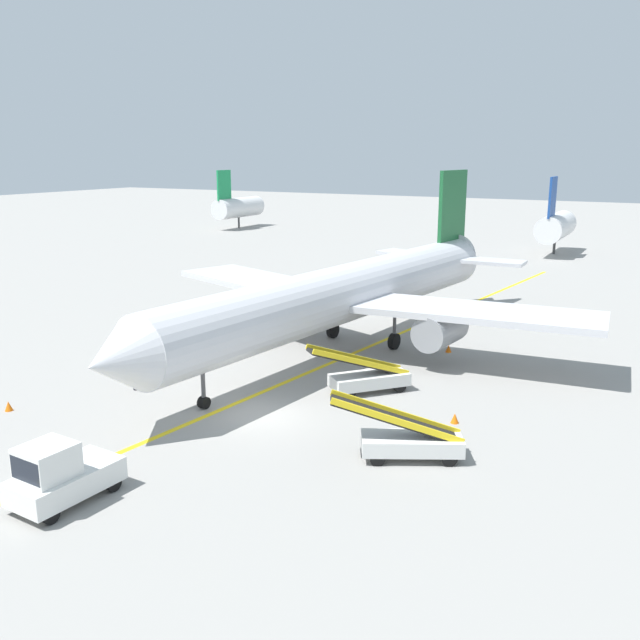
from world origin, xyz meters
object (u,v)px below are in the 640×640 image
airliner (350,292)px  safety_cone_nose_left (9,406)px  belt_loader_forward_hold (367,376)px  safety_cone_wingtip_left (455,418)px  baggage_tug_by_cargo_door (227,335)px  safety_cone_nose_right (449,348)px  belt_loader_aft_hold (409,439)px  pushback_tug (60,475)px  ground_crew_marshaller (135,372)px  baggage_tug_near_wing (142,341)px

airliner → safety_cone_nose_left: bearing=-119.0°
belt_loader_forward_hold → safety_cone_wingtip_left: (4.98, -1.82, -0.56)m
belt_loader_forward_hold → safety_cone_nose_left: 16.52m
baggage_tug_by_cargo_door → safety_cone_wingtip_left: size_ratio=6.18×
airliner → safety_cone_nose_right: size_ratio=80.27×
belt_loader_aft_hold → safety_cone_wingtip_left: size_ratio=11.40×
safety_cone_nose_right → pushback_tug: bearing=-103.9°
airliner → belt_loader_aft_hold: bearing=-55.4°
belt_loader_aft_hold → airliner: bearing=124.6°
belt_loader_aft_hold → ground_crew_marshaller: (-14.59, 0.90, 0.13)m
pushback_tug → safety_cone_nose_left: (-8.78, 4.74, -0.77)m
pushback_tug → baggage_tug_by_cargo_door: bearing=108.5°
safety_cone_wingtip_left → baggage_tug_by_cargo_door: bearing=163.9°
ground_crew_marshaller → belt_loader_aft_hold: bearing=-3.5°
baggage_tug_by_cargo_door → safety_cone_nose_left: 12.92m
ground_crew_marshaller → safety_cone_nose_right: size_ratio=3.86×
baggage_tug_near_wing → safety_cone_nose_left: baggage_tug_near_wing is taller
safety_cone_nose_left → belt_loader_aft_hold: bearing=12.6°
airliner → pushback_tug: 21.26m
baggage_tug_by_cargo_door → safety_cone_nose_left: baggage_tug_by_cargo_door is taller
pushback_tug → baggage_tug_near_wing: (-9.27, 14.00, -0.07)m
airliner → baggage_tug_near_wing: size_ratio=13.47×
airliner → belt_loader_forward_hold: bearing=-57.5°
belt_loader_forward_hold → safety_cone_nose_right: 8.59m
airliner → baggage_tug_by_cargo_door: airliner is taller
belt_loader_aft_hold → safety_cone_nose_left: bearing=-167.4°
belt_loader_aft_hold → ground_crew_marshaller: size_ratio=2.95×
ground_crew_marshaller → airliner: bearing=62.4°
ground_crew_marshaller → baggage_tug_by_cargo_door: bearing=90.5°
pushback_tug → baggage_tug_by_cargo_door: pushback_tug is taller
airliner → baggage_tug_by_cargo_door: size_ratio=13.00×
airliner → pushback_tug: size_ratio=9.50×
baggage_tug_by_cargo_door → safety_cone_nose_right: size_ratio=6.18×
belt_loader_aft_hold → safety_cone_nose_left: belt_loader_aft_hold is taller
baggage_tug_near_wing → belt_loader_aft_hold: (18.14, -5.31, -0.15)m
belt_loader_aft_hold → safety_cone_nose_right: bearing=102.2°
pushback_tug → safety_cone_nose_right: bearing=76.1°
belt_loader_forward_hold → belt_loader_aft_hold: (4.50, -6.04, 0.00)m
airliner → ground_crew_marshaller: bearing=-117.6°
safety_cone_nose_right → safety_cone_wingtip_left: 10.91m
safety_cone_wingtip_left → belt_loader_aft_hold: bearing=-96.6°
baggage_tug_by_cargo_door → safety_cone_nose_right: (11.51, 5.91, -0.71)m
airliner → baggage_tug_near_wing: airliner is taller
baggage_tug_by_cargo_door → airliner: bearing=32.2°
belt_loader_aft_hold → baggage_tug_by_cargo_door: bearing=149.6°
safety_cone_wingtip_left → safety_cone_nose_right: bearing=109.5°
safety_cone_wingtip_left → ground_crew_marshaller: bearing=-167.5°
belt_loader_forward_hold → safety_cone_nose_left: bearing=-142.8°
baggage_tug_near_wing → belt_loader_aft_hold: bearing=-16.3°
ground_crew_marshaller → safety_cone_wingtip_left: ground_crew_marshaller is taller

